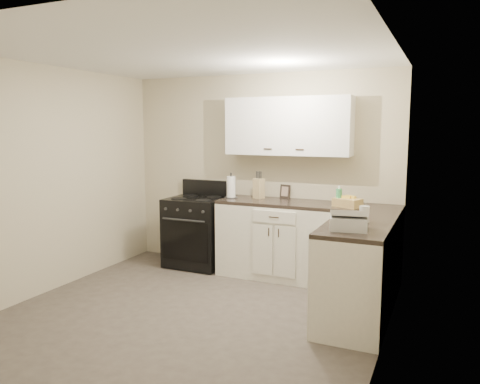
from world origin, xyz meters
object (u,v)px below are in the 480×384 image
at_px(wicker_basket, 348,203).
at_px(paper_towel, 231,187).
at_px(knife_block, 259,188).
at_px(countertop_grill, 349,223).
at_px(stove, 197,232).

bearing_deg(wicker_basket, paper_towel, 176.45).
bearing_deg(knife_block, countertop_grill, -23.63).
bearing_deg(countertop_grill, knife_block, 125.65).
bearing_deg(paper_towel, stove, -177.10).
distance_m(knife_block, wicker_basket, 1.17).
relative_size(stove, wicker_basket, 3.08).
xyz_separation_m(knife_block, wicker_basket, (1.15, -0.20, -0.08)).
bearing_deg(knife_block, stove, -150.36).
bearing_deg(stove, paper_towel, 2.90).
bearing_deg(paper_towel, wicker_basket, -3.55).
bearing_deg(knife_block, paper_towel, -142.08).
relative_size(stove, knife_block, 3.57).
relative_size(stove, paper_towel, 3.31).
distance_m(paper_towel, countertop_grill, 2.15).
bearing_deg(wicker_basket, countertop_grill, -78.28).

